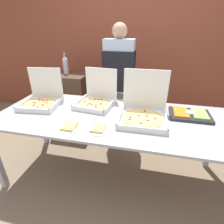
{
  "coord_description": "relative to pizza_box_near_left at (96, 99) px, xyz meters",
  "views": [
    {
      "loc": [
        0.36,
        -1.57,
        1.69
      ],
      "look_at": [
        0.0,
        0.0,
        0.89
      ],
      "focal_mm": 28.0,
      "sensor_mm": 36.0,
      "label": 1
    }
  ],
  "objects": [
    {
      "name": "pizza_box_near_right",
      "position": [
        0.57,
        -0.23,
        0.01
      ],
      "size": [
        0.47,
        0.48,
        0.46
      ],
      "rotation": [
        0.0,
        0.0,
        0.02
      ],
      "color": "white",
      "rests_on": "buffet_table"
    },
    {
      "name": "brick_wall_behind",
      "position": [
        0.25,
        1.44,
        0.49
      ],
      "size": [
        10.0,
        0.06,
        2.8
      ],
      "color": "brown",
      "rests_on": "ground_plane"
    },
    {
      "name": "pizza_box_far_left",
      "position": [
        -0.63,
        -0.14,
        0.0
      ],
      "size": [
        0.45,
        0.46,
        0.4
      ],
      "rotation": [
        0.0,
        0.0,
        0.11
      ],
      "color": "white",
      "rests_on": "buffet_table"
    },
    {
      "name": "sideboard_podium",
      "position": [
        -0.7,
        0.74,
        -0.42
      ],
      "size": [
        0.6,
        0.47,
        0.98
      ],
      "color": "#4C3323",
      "rests_on": "ground_plane"
    },
    {
      "name": "ground_plane",
      "position": [
        0.25,
        -0.26,
        -0.91
      ],
      "size": [
        16.0,
        16.0,
        0.0
      ],
      "primitive_type": "plane",
      "color": "#847056"
    },
    {
      "name": "paper_plate_front_left",
      "position": [
        -0.08,
        -0.56,
        -0.06
      ],
      "size": [
        0.23,
        0.23,
        0.03
      ],
      "color": "white",
      "rests_on": "buffet_table"
    },
    {
      "name": "pizza_box_near_left",
      "position": [
        0.0,
        0.0,
        0.0
      ],
      "size": [
        0.45,
        0.46,
        0.4
      ],
      "rotation": [
        0.0,
        0.0,
        -0.12
      ],
      "color": "white",
      "rests_on": "buffet_table"
    },
    {
      "name": "soda_can_silver",
      "position": [
        -0.8,
        0.61,
        0.13
      ],
      "size": [
        0.07,
        0.07,
        0.12
      ],
      "color": "silver",
      "rests_on": "sideboard_podium"
    },
    {
      "name": "buffet_table",
      "position": [
        0.25,
        -0.26,
        -0.15
      ],
      "size": [
        2.46,
        0.98,
        0.84
      ],
      "color": "#A8AAB2",
      "rests_on": "ground_plane"
    },
    {
      "name": "person_server_vest",
      "position": [
        0.16,
        0.55,
        0.06
      ],
      "size": [
        0.42,
        0.24,
        1.73
      ],
      "rotation": [
        0.0,
        0.0,
        3.14
      ],
      "color": "slate",
      "rests_on": "ground_plane"
    },
    {
      "name": "paper_plate_front_center",
      "position": [
        0.18,
        -0.53,
        -0.06
      ],
      "size": [
        0.25,
        0.25,
        0.03
      ],
      "color": "white",
      "rests_on": "buffet_table"
    },
    {
      "name": "veggie_tray",
      "position": [
        1.04,
        -0.08,
        -0.05
      ],
      "size": [
        0.41,
        0.3,
        0.05
      ],
      "color": "#28282D",
      "rests_on": "buffet_table"
    },
    {
      "name": "soda_bottle",
      "position": [
        -0.75,
        0.76,
        0.22
      ],
      "size": [
        0.08,
        0.08,
        0.34
      ],
      "color": "#B7BCC1",
      "rests_on": "sideboard_podium"
    }
  ]
}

